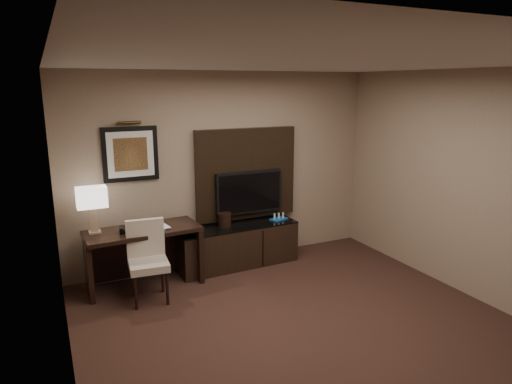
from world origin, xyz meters
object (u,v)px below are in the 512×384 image
minibar_tray (279,217)px  table_lamp (93,212)px  credenza (238,246)px  desk_chair (149,264)px  desk_phone (128,228)px  desk (144,257)px  ice_bucket (225,220)px  tv (249,192)px

minibar_tray → table_lamp: bearing=179.9°
credenza → desk_chair: 1.49m
desk_phone → minibar_tray: bearing=12.6°
desk → ice_bucket: (1.15, 0.12, 0.31)m
credenza → desk_chair: (-1.37, -0.56, 0.17)m
ice_bucket → credenza: bearing=-6.9°
credenza → minibar_tray: 0.74m
credenza → tv: bearing=27.6°
table_lamp → ice_bucket: table_lamp is taller
desk → ice_bucket: ice_bucket is taller
desk → table_lamp: bearing=165.4°
minibar_tray → tv: bearing=161.9°
desk_chair → desk_phone: (-0.14, 0.43, 0.34)m
table_lamp → credenza: bearing=-0.3°
ice_bucket → minibar_tray: bearing=-1.2°
table_lamp → desk_phone: (0.38, -0.14, -0.21)m
credenza → ice_bucket: size_ratio=8.55×
desk_phone → ice_bucket: (1.33, 0.15, -0.11)m
desk → ice_bucket: size_ratio=7.01×
desk → desk_phone: bearing=-173.6°
minibar_tray → credenza: bearing=-179.6°
credenza → tv: size_ratio=1.72×
desk_phone → desk: bearing=18.9°
desk → desk_chair: bearing=-98.9°
desk_phone → ice_bucket: size_ratio=0.99×
desk_chair → minibar_tray: bearing=20.8°
tv → ice_bucket: bearing=-164.5°
tv → table_lamp: tv is taller
table_lamp → minibar_tray: table_lamp is taller
desk → minibar_tray: desk is taller
credenza → minibar_tray: bearing=-1.9°
tv → minibar_tray: bearing=-18.1°
desk_chair → table_lamp: (-0.52, 0.57, 0.55)m
tv → ice_bucket: size_ratio=4.98×
table_lamp → minibar_tray: (2.55, -0.00, -0.38)m
ice_bucket → minibar_tray: 0.84m
table_lamp → ice_bucket: size_ratio=2.60×
tv → table_lamp: size_ratio=1.91×
credenza → ice_bucket: 0.44m
tv → desk_chair: (-1.62, -0.70, -0.56)m
desk_chair → ice_bucket: 1.34m
credenza → desk_chair: bearing=-160.2°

